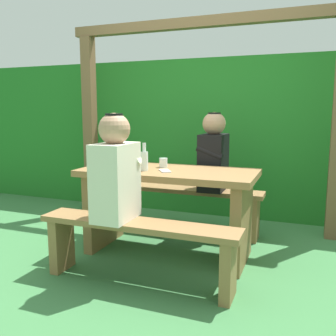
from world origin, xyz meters
TOP-DOWN VIEW (x-y plane):
  - ground_plane at (0.00, 0.00)m, footprint 12.00×12.00m
  - hedge_backdrop at (0.00, 1.69)m, footprint 6.40×0.94m
  - pergola_post_left at (-1.28, 0.88)m, footprint 0.12×0.12m
  - pergola_crossbeam at (0.00, 0.88)m, footprint 2.81×0.10m
  - picnic_table at (0.00, 0.00)m, footprint 1.40×0.64m
  - bench_near at (0.00, -0.57)m, footprint 1.40×0.24m
  - bench_far at (0.00, 0.57)m, footprint 1.40×0.24m
  - person_white_shirt at (-0.16, -0.57)m, footprint 0.25×0.35m
  - person_black_coat at (0.23, 0.57)m, footprint 0.25×0.35m
  - drinking_glass at (-0.08, 0.10)m, footprint 0.07×0.07m
  - bottle_left at (-0.15, -0.12)m, footprint 0.06×0.06m
  - cell_phone at (0.01, -0.09)m, footprint 0.14×0.16m

SIDE VIEW (x-z plane):
  - ground_plane at x=0.00m, z-range 0.00..0.00m
  - bench_near at x=0.00m, z-range 0.10..0.53m
  - bench_far at x=0.00m, z-range 0.10..0.53m
  - picnic_table at x=0.00m, z-range 0.13..0.83m
  - cell_phone at x=0.01m, z-range 0.70..0.71m
  - drinking_glass at x=-0.08m, z-range 0.70..0.78m
  - person_white_shirt at x=-0.16m, z-range 0.41..1.13m
  - person_black_coat at x=0.23m, z-range 0.41..1.13m
  - bottle_left at x=-0.15m, z-range 0.68..0.90m
  - hedge_backdrop at x=0.00m, z-range 0.00..1.73m
  - pergola_post_left at x=-1.28m, z-range 0.00..1.96m
  - pergola_crossbeam at x=0.00m, z-range 1.96..2.06m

